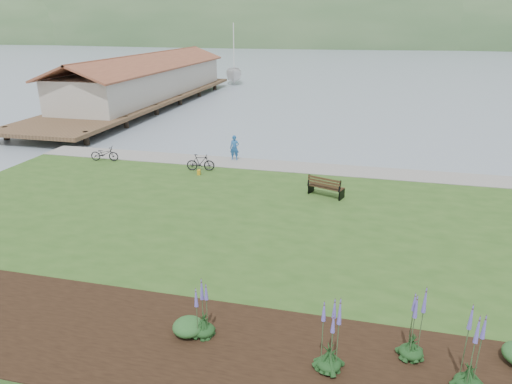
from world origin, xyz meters
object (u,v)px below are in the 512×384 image
(bicycle_a, at_px, (104,154))
(sailboat, at_px, (234,84))
(park_bench, at_px, (325,186))
(person, at_px, (234,146))

(bicycle_a, xyz_separation_m, sailboat, (-3.53, 41.25, -0.86))
(park_bench, relative_size, sailboat, 0.07)
(sailboat, bearing_deg, bicycle_a, -100.53)
(park_bench, distance_m, bicycle_a, 14.38)
(park_bench, bearing_deg, bicycle_a, -171.73)
(park_bench, height_order, bicycle_a, park_bench)
(park_bench, bearing_deg, sailboat, 131.98)
(park_bench, height_order, person, person)
(person, relative_size, sailboat, 0.07)
(park_bench, xyz_separation_m, sailboat, (-17.59, 44.25, -0.94))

